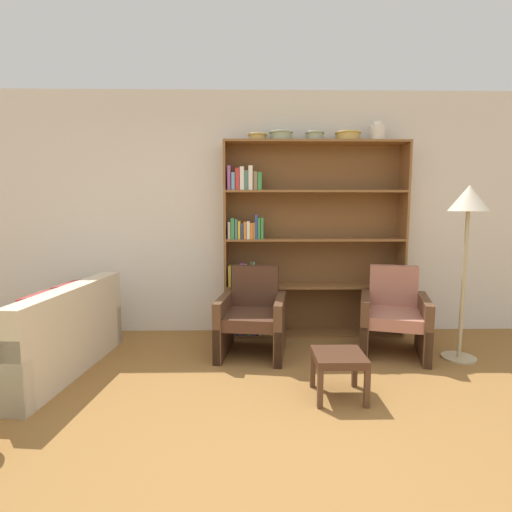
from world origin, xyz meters
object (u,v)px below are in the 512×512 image
Objects in this scene: couch at (42,341)px; vase_tall at (378,133)px; bowl_sage at (257,137)px; armchair_cushioned at (394,316)px; footstool at (339,361)px; floor_lamp at (468,212)px; bowl_terracotta at (348,136)px; bowl_slate at (281,136)px; bowl_stoneware at (315,136)px; bookshelf at (298,245)px; armchair_leather at (252,316)px.

vase_tall is at bearing -67.17° from couch.
bowl_sage reaches higher than armchair_cushioned.
floor_lamp is at bearing 29.38° from footstool.
armchair_cushioned is at bearing -56.58° from bowl_terracotta.
bowl_terracotta is at bearing 141.28° from floor_lamp.
couch is (-2.20, -0.99, -1.95)m from bowl_slate.
footstool is at bearing -104.36° from bowl_terracotta.
footstool is at bearing -95.99° from couch.
bowl_slate reaches higher than footstool.
vase_tall is at bearing 129.46° from floor_lamp.
floor_lamp is at bearing -30.19° from bowl_stoneware.
bowl_sage is at bearing 180.00° from vase_tall.
bowl_sage is at bearing -177.09° from bookshelf.
bowl_stoneware is 0.13× the size of couch.
vase_tall reaches higher than floor_lamp.
bowl_slate is (-0.20, -0.02, 1.20)m from bookshelf.
bowl_slate is at bearing -10.79° from armchair_cushioned.
armchair_cushioned is 2.22× the size of footstool.
footstool is (0.13, -1.55, -0.74)m from bookshelf.
floor_lamp reaches higher than armchair_leather.
bowl_terracotta is at bearing -143.33° from armchair_leather.
bowl_terracotta is 1.47m from floor_lamp.
bowl_sage is at bearing -6.21° from armchair_cushioned.
bowl_terracotta is at bearing -40.08° from armchair_cushioned.
bookshelf reaches higher than floor_lamp.
armchair_cushioned is at bearing -171.90° from armchair_leather.
couch is 4.05m from floor_lamp.
vase_tall is 2.40m from armchair_leather.
armchair_leather is at bearing 124.44° from footstool.
bowl_slate reaches higher than bowl_stoneware.
bookshelf is at bearing 6.57° from bowl_slate.
floor_lamp is (1.48, -0.79, 0.39)m from bookshelf.
couch reaches higher than footstool.
bowl_slate reaches higher than bowl_terracotta.
armchair_cushioned is 1.21m from floor_lamp.
bowl_stoneware is 0.25× the size of armchair_cushioned.
floor_lamp is (3.88, 0.23, 1.14)m from couch.
bowl_terracotta is at bearing 75.64° from footstool.
bookshelf is at bearing -16.87° from armchair_cushioned.
armchair_cushioned is 1.23m from footstool.
armchair_leather is at bearing -96.14° from bowl_sage.
bowl_terracotta is (0.36, 0.00, -0.00)m from bowl_stoneware.
vase_tall reaches higher than armchair_cushioned.
bowl_slate is 1.25× the size of vase_tall.
vase_tall is 0.13× the size of floor_lamp.
bowl_stoneware is (0.37, -0.00, -0.00)m from bowl_slate.
bowl_stoneware reaches higher than couch.
vase_tall is (1.31, 0.00, 0.05)m from bowl_sage.
floor_lamp is 4.34× the size of footstool.
bowl_stoneware reaches higher than bookshelf.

